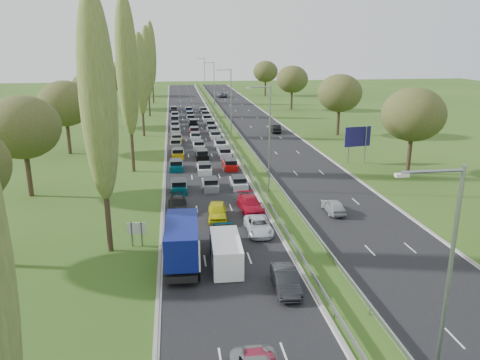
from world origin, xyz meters
TOP-DOWN VIEW (x-y plane):
  - ground at (4.50, 80.00)m, footprint 260.00×260.00m
  - near_carriageway at (-2.25, 82.50)m, footprint 10.50×215.00m
  - far_carriageway at (11.25, 82.50)m, footprint 10.50×215.00m
  - central_reservation at (4.50, 82.50)m, footprint 2.36×215.00m
  - lamp_columns at (4.50, 78.00)m, footprint 0.18×140.18m
  - poplar_row at (-11.50, 68.17)m, footprint 2.80×127.80m
  - woodland_left at (-22.00, 62.63)m, footprint 8.00×166.00m
  - woodland_right at (24.00, 66.67)m, footprint 8.00×153.00m
  - traffic_queue_fill at (-2.24, 77.29)m, footprint 9.00×69.86m
  - near_car_3 at (-5.93, 37.80)m, footprint 1.96×4.61m
  - near_car_7 at (-2.09, 27.77)m, footprint 2.18×5.14m
  - near_car_8 at (-2.16, 34.96)m, footprint 2.12×4.53m
  - near_car_9 at (1.17, 20.77)m, footprint 1.71×4.45m
  - near_car_10 at (1.14, 31.03)m, footprint 2.21×4.70m
  - near_car_11 at (1.31, 36.59)m, footprint 2.41×5.21m
  - far_car_0 at (9.51, 35.06)m, footprint 1.71×4.08m
  - far_car_1 at (13.16, 79.24)m, footprint 1.95×4.70m
  - far_car_2 at (9.39, 142.34)m, footprint 3.15×6.00m
  - blue_lorry at (-5.72, 25.95)m, footprint 2.38×8.56m
  - white_van_front at (-2.46, 25.16)m, footprint 2.15×5.47m
  - white_van_rear at (-2.43, 24.91)m, footprint 1.89×4.83m
  - info_sign at (-9.40, 29.60)m, footprint 1.50×0.16m
  - direction_sign at (19.40, 54.17)m, footprint 3.96×0.77m

SIDE VIEW (x-z plane):
  - ground at x=4.50m, z-range 0.00..0.00m
  - near_carriageway at x=-2.25m, z-range -0.02..0.02m
  - far_carriageway at x=11.25m, z-range -0.02..0.02m
  - traffic_queue_fill at x=-2.24m, z-range 0.04..0.84m
  - central_reservation at x=4.50m, z-range 0.39..0.71m
  - near_car_10 at x=1.14m, z-range 0.02..1.32m
  - near_car_3 at x=-5.93m, z-range 0.02..1.35m
  - far_car_0 at x=9.51m, z-range 0.02..1.40m
  - near_car_9 at x=1.17m, z-range 0.02..1.47m
  - near_car_11 at x=1.31m, z-range 0.02..1.50m
  - near_car_7 at x=-2.09m, z-range 0.02..1.50m
  - near_car_8 at x=-2.16m, z-range 0.02..1.52m
  - far_car_1 at x=13.16m, z-range 0.02..1.53m
  - far_car_2 at x=9.39m, z-range 0.02..1.63m
  - white_van_rear at x=-2.43m, z-range 0.03..1.97m
  - white_van_front at x=-2.46m, z-range 0.03..2.23m
  - info_sign at x=-9.40m, z-range 0.32..2.42m
  - blue_lorry at x=-5.72m, z-range 0.08..3.69m
  - direction_sign at x=19.40m, z-range 0.97..6.17m
  - lamp_columns at x=4.50m, z-range 0.00..12.00m
  - woodland_right at x=24.00m, z-range 2.13..13.23m
  - woodland_left at x=-22.00m, z-range 2.13..13.23m
  - poplar_row at x=-11.50m, z-range 1.17..23.61m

